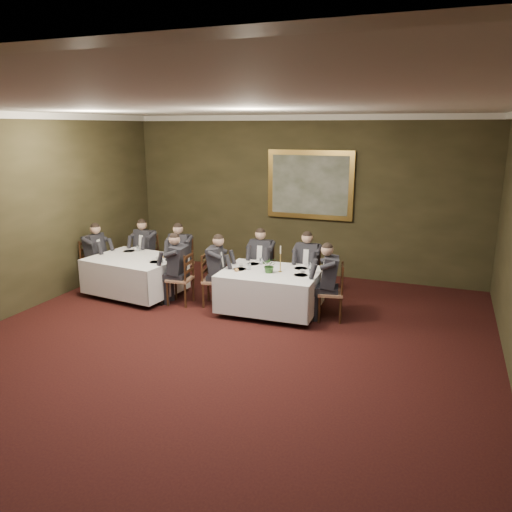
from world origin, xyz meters
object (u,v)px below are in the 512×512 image
Objects in this scene: table_second at (135,273)px; diner_main_endright at (330,291)px; diner_main_backleft at (262,269)px; diner_sec_endleft at (95,263)px; chair_sec_backright at (182,273)px; diner_main_backright at (307,274)px; diner_main_endleft at (215,279)px; painting at (310,185)px; chair_main_backright at (307,285)px; chair_sec_endleft at (95,274)px; diner_sec_endright at (180,278)px; table_main at (270,288)px; chair_main_endright at (331,304)px; centerpiece at (270,264)px; chair_sec_endright at (181,289)px; chair_main_backleft at (262,280)px; chair_main_endleft at (215,290)px; candlestick at (280,262)px; diner_sec_backleft at (146,257)px; diner_sec_backright at (181,263)px; chair_sec_backleft at (147,267)px.

table_second is 1.40× the size of diner_main_endright.
diner_sec_endleft is (-3.39, -0.80, 0.00)m from diner_main_backleft.
diner_main_backright is at bearing 177.47° from chair_sec_backright.
painting reaches higher than diner_main_endleft.
table_second is 3.39m from chair_main_backright.
chair_sec_backright is at bearing -136.18° from diner_main_endleft.
diner_main_backleft reaches higher than chair_sec_endleft.
diner_sec_endright is 1.00× the size of diner_sec_endleft.
diner_main_endleft reaches higher than table_main.
chair_main_endright is at bearing -90.00° from diner_main_endright.
table_second is 3.38m from diner_main_backright.
table_main is at bearing 115.85° from diner_main_backleft.
painting reaches higher than diner_main_backright.
chair_sec_endleft is (-2.16, 0.26, -0.23)m from diner_sec_endright.
diner_main_endleft is 2.19m from chair_main_endright.
chair_sec_backright is 1.80m from diner_sec_endleft.
centerpiece is at bearing -91.78° from diner_sec_endright.
diner_main_endright is at bearing 89.99° from diner_sec_endleft.
diner_main_endleft is at bearing 31.52° from chair_main_backright.
chair_main_endright is 2.82m from chair_sec_endright.
chair_sec_backright is 3.36m from painting.
diner_sec_endleft reaches higher than centerpiece.
diner_main_backleft reaches higher than table_main.
chair_main_backleft is 0.74× the size of diner_main_endleft.
chair_main_endleft reaches higher than table_main.
chair_sec_endright is at bearing -121.87° from painting.
chair_main_endleft is at bearing -176.99° from candlestick.
diner_main_endleft reaches higher than chair_sec_backright.
chair_sec_backright is 1.00× the size of chair_sec_endleft.
chair_main_backleft is 0.96m from diner_main_backright.
chair_sec_endright is (1.09, -0.13, -0.17)m from table_second.
table_main is at bearing 98.10° from centerpiece.
diner_sec_backleft is (-3.60, -0.04, 0.23)m from chair_main_backright.
diner_sec_backleft is 0.95m from chair_sec_backright.
chair_main_backleft is 0.93m from chair_main_backright.
painting reaches higher than diner_sec_backright.
diner_main_backright is at bearing 25.14° from chair_main_endright.
chair_main_endright is (2.18, 0.07, -0.23)m from diner_main_endleft.
chair_main_endright is at bearing 127.44° from diner_main_backright.
table_second is 1.40× the size of diner_sec_endleft.
diner_sec_backleft is (-3.60, -0.03, 0.00)m from diner_main_backright.
chair_main_endleft is at bearing -81.26° from diner_sec_endright.
chair_main_endright is 1.00× the size of chair_sec_backleft.
chair_sec_endright is at bearing 26.88° from chair_main_backright.
diner_main_backright is (0.44, 0.89, 0.06)m from table_main.
diner_sec_endright is (-0.01, -0.00, 0.23)m from chair_sec_endright.
chair_main_backleft and chair_sec_backright have the same top height.
chair_sec_backright is (-3.33, 0.73, 0.00)m from chair_main_endright.
diner_main_endright reaches higher than chair_sec_backleft.
painting is at bearing -146.38° from chair_sec_backright.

